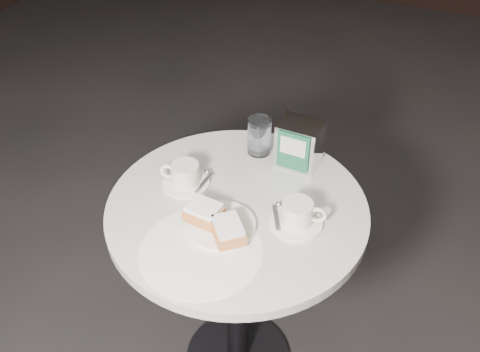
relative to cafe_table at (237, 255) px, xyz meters
name	(u,v)px	position (x,y,z in m)	size (l,w,h in m)	color
cafe_table	(237,255)	(0.00, 0.00, 0.00)	(0.70, 0.70, 0.74)	black
sugar_spill	(201,251)	(-0.01, -0.19, 0.20)	(0.30, 0.30, 0.00)	white
beignet_plate	(218,223)	(-0.01, -0.10, 0.22)	(0.23, 0.23, 0.06)	white
coffee_cup_left	(185,176)	(-0.17, 0.02, 0.23)	(0.16, 0.16, 0.07)	white
coffee_cup_right	(297,215)	(0.17, 0.00, 0.23)	(0.16, 0.16, 0.07)	white
water_glass_left	(259,136)	(-0.03, 0.24, 0.25)	(0.08, 0.08, 0.11)	white
water_glass_right	(298,147)	(0.09, 0.25, 0.25)	(0.07, 0.07, 0.10)	silver
napkin_dispenser	(299,144)	(0.09, 0.23, 0.27)	(0.12, 0.11, 0.14)	silver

